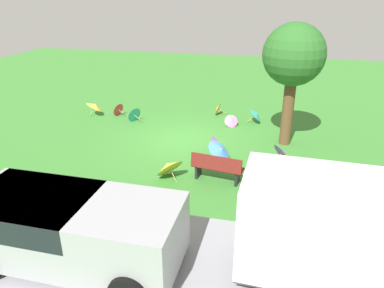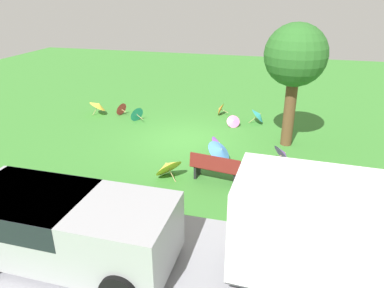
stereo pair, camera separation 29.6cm
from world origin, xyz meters
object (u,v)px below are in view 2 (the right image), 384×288
at_px(box_trailer_white, 319,231).
at_px(parasol_teal_1, 136,114).
at_px(parasol_blue_0, 220,151).
at_px(parasol_yellow_0, 167,166).
at_px(parasol_pink_0, 233,121).
at_px(parasol_purple_1, 218,143).
at_px(parasol_teal_0, 259,115).
at_px(parasol_orange_0, 220,109).
at_px(parasol_yellow_2, 98,105).
at_px(van_dark, 61,223).
at_px(parasol_purple_0, 283,154).
at_px(shade_tree, 295,57).
at_px(parasol_red_2, 121,109).
at_px(park_bench, 216,168).
at_px(parasol_yellow_1, 319,190).

distance_m(box_trailer_white, parasol_teal_1, 11.01).
relative_size(box_trailer_white, parasol_blue_0, 3.02).
relative_size(parasol_yellow_0, parasol_pink_0, 1.75).
relative_size(parasol_purple_1, parasol_teal_0, 0.74).
xyz_separation_m(parasol_purple_1, parasol_orange_0, (0.67, -4.04, 0.01)).
distance_m(parasol_teal_1, parasol_yellow_2, 2.10).
relative_size(van_dark, parasol_teal_0, 5.69).
relative_size(parasol_purple_0, parasol_pink_0, 1.40).
xyz_separation_m(parasol_pink_0, parasol_yellow_2, (6.42, -0.01, 0.22)).
xyz_separation_m(van_dark, parasol_pink_0, (-2.36, -9.12, -0.66)).
height_order(van_dark, parasol_blue_0, van_dark).
bearing_deg(parasol_teal_1, parasol_purple_1, 152.02).
xyz_separation_m(van_dark, box_trailer_white, (-5.24, -0.52, 0.41)).
distance_m(parasol_pink_0, parasol_yellow_2, 6.42).
distance_m(parasol_purple_0, parasol_teal_1, 7.08).
relative_size(parasol_teal_1, parasol_orange_0, 1.19).
bearing_deg(shade_tree, parasol_teal_1, -8.67).
height_order(shade_tree, parasol_purple_1, shade_tree).
bearing_deg(parasol_yellow_0, box_trailer_white, 139.78).
distance_m(parasol_yellow_0, parasol_yellow_2, 7.17).
height_order(box_trailer_white, parasol_red_2, box_trailer_white).
relative_size(shade_tree, parasol_purple_1, 7.47).
height_order(park_bench, parasol_pink_0, park_bench).
distance_m(parasol_red_2, parasol_yellow_2, 1.06).
relative_size(park_bench, parasol_purple_1, 2.75).
distance_m(shade_tree, parasol_teal_1, 7.31).
height_order(parasol_purple_1, parasol_teal_1, parasol_teal_1).
distance_m(parasol_teal_0, parasol_teal_1, 5.48).
bearing_deg(van_dark, parasol_pink_0, -104.53).
height_order(parasol_blue_0, parasol_purple_1, parasol_blue_0).
relative_size(parasol_blue_0, parasol_yellow_2, 0.99).
height_order(parasol_pink_0, parasol_red_2, parasol_red_2).
relative_size(parasol_purple_0, parasol_red_2, 1.38).
xyz_separation_m(parasol_purple_1, parasol_red_2, (5.21, -2.82, 0.03)).
relative_size(parasol_orange_0, parasol_yellow_2, 0.57).
xyz_separation_m(park_bench, parasol_purple_0, (-1.98, -1.80, -0.10)).
bearing_deg(parasol_teal_1, parasol_red_2, -30.15).
distance_m(parasol_yellow_0, parasol_pink_0, 5.22).
bearing_deg(shade_tree, parasol_purple_1, 26.37).
xyz_separation_m(van_dark, parasol_teal_1, (2.00, -8.75, -0.57)).
relative_size(parasol_teal_1, parasol_red_2, 1.09).
bearing_deg(parasol_blue_0, van_dark, 65.75).
distance_m(park_bench, parasol_teal_0, 5.68).
distance_m(box_trailer_white, parasol_yellow_1, 3.24).
distance_m(park_bench, parasol_purple_1, 2.37).
bearing_deg(parasol_pink_0, parasol_yellow_2, -0.12).
xyz_separation_m(parasol_purple_0, parasol_purple_1, (2.36, -0.53, -0.08)).
distance_m(parasol_yellow_0, parasol_blue_0, 1.99).
distance_m(box_trailer_white, parasol_red_2, 12.15).
relative_size(parasol_blue_0, parasol_orange_0, 1.74).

